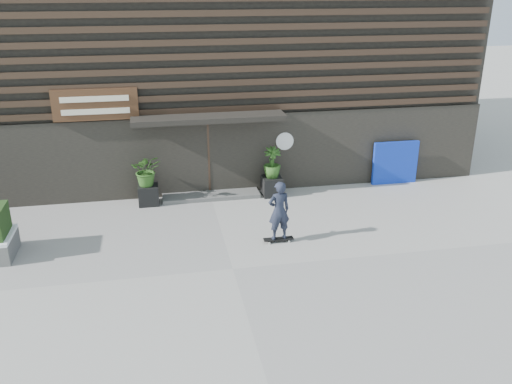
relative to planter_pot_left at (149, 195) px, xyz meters
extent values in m
plane|color=#9F9C97|center=(1.90, -4.40, -0.30)|extent=(80.00, 80.00, 0.00)
cube|color=#50504E|center=(1.90, 0.20, -0.24)|extent=(3.00, 0.80, 0.12)
cube|color=black|center=(0.00, 0.00, 0.00)|extent=(0.60, 0.60, 0.60)
imported|color=#2D591E|center=(0.00, 0.00, 0.78)|extent=(0.86, 0.75, 0.96)
cube|color=black|center=(3.80, 0.00, 0.00)|extent=(0.60, 0.60, 0.60)
imported|color=#2D591E|center=(3.80, 0.00, 0.78)|extent=(0.54, 0.54, 0.96)
cube|color=#0D29B1|center=(8.01, 0.30, 0.41)|extent=(1.52, 0.12, 1.42)
cube|color=black|center=(1.90, 5.60, 3.70)|extent=(18.00, 10.00, 8.00)
cube|color=black|center=(1.90, 0.54, 0.95)|extent=(18.00, 0.12, 2.50)
cube|color=#38281E|center=(1.90, 0.48, 2.40)|extent=(17.60, 0.08, 0.18)
cube|color=#38281E|center=(1.90, 0.48, 2.79)|extent=(17.60, 0.08, 0.18)
cube|color=#38281E|center=(1.90, 0.48, 3.18)|extent=(17.60, 0.08, 0.18)
cube|color=#38281E|center=(1.90, 0.48, 3.58)|extent=(17.60, 0.08, 0.18)
cube|color=#38281E|center=(1.90, 0.48, 3.97)|extent=(17.60, 0.08, 0.18)
cube|color=#38281E|center=(1.90, 0.48, 4.36)|extent=(17.60, 0.08, 0.18)
cube|color=#38281E|center=(1.90, 0.48, 4.75)|extent=(17.60, 0.08, 0.18)
cube|color=#38281E|center=(1.90, 0.48, 5.15)|extent=(17.60, 0.08, 0.18)
cube|color=black|center=(1.90, 0.10, 2.25)|extent=(4.50, 1.00, 0.15)
cube|color=black|center=(1.90, 0.70, 0.85)|extent=(2.40, 0.30, 2.30)
cube|color=#38281E|center=(1.90, 0.52, 0.85)|extent=(0.06, 0.10, 2.30)
cube|color=#472B19|center=(-1.30, 0.40, 2.70)|extent=(2.40, 0.10, 0.90)
cube|color=beige|center=(-1.30, 0.33, 2.88)|extent=(1.90, 0.02, 0.16)
cube|color=beige|center=(-1.30, 0.33, 2.52)|extent=(1.90, 0.02, 0.16)
cylinder|color=white|center=(4.30, 0.46, 1.30)|extent=(0.56, 0.03, 0.56)
cube|color=black|center=(3.27, -3.22, -0.21)|extent=(0.78, 0.20, 0.02)
cylinder|color=#B4B5B0|center=(3.01, -3.32, -0.27)|extent=(0.06, 0.03, 0.06)
cylinder|color=#B2B1AD|center=(3.01, -3.12, -0.27)|extent=(0.06, 0.03, 0.06)
cylinder|color=#B2B3AE|center=(3.53, -3.32, -0.27)|extent=(0.06, 0.03, 0.06)
cylinder|color=beige|center=(3.53, -3.12, -0.27)|extent=(0.06, 0.03, 0.06)
imported|color=#1A1F2F|center=(3.27, -3.22, 0.58)|extent=(0.61, 0.45, 1.56)
camera|label=1|loc=(0.33, -15.53, 6.05)|focal=38.21mm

